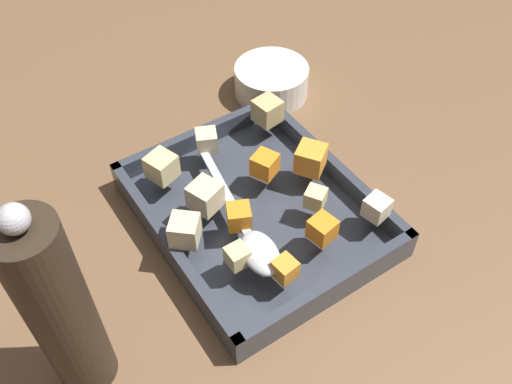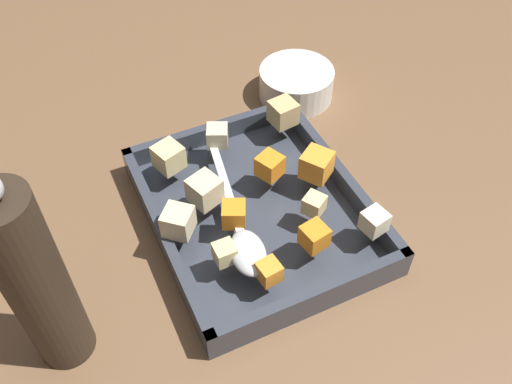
{
  "view_description": "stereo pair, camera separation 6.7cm",
  "coord_description": "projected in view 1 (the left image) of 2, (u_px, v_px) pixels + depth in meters",
  "views": [
    {
      "loc": [
        0.36,
        -0.23,
        0.55
      ],
      "look_at": [
        -0.01,
        0.02,
        0.05
      ],
      "focal_mm": 39.78,
      "sensor_mm": 36.0,
      "label": 1
    },
    {
      "loc": [
        0.4,
        -0.17,
        0.55
      ],
      "look_at": [
        -0.01,
        0.02,
        0.05
      ],
      "focal_mm": 39.78,
      "sensor_mm": 36.0,
      "label": 2
    }
  ],
  "objects": [
    {
      "name": "carrot_chunk_near_left",
      "position": [
        311.0,
        159.0,
        0.7
      ],
      "size": [
        0.05,
        0.05,
        0.03
      ],
      "primitive_type": "cube",
      "rotation": [
        0.0,
        0.0,
        2.17
      ],
      "color": "orange",
      "rests_on": "baking_dish"
    },
    {
      "name": "potato_chunk_center",
      "position": [
        315.0,
        198.0,
        0.66
      ],
      "size": [
        0.03,
        0.03,
        0.02
      ],
      "primitive_type": "cube",
      "rotation": [
        0.0,
        0.0,
        3.7
      ],
      "color": "#E0CC89",
      "rests_on": "baking_dish"
    },
    {
      "name": "baking_dish",
      "position": [
        256.0,
        213.0,
        0.7
      ],
      "size": [
        0.3,
        0.25,
        0.04
      ],
      "color": "#333842",
      "rests_on": "ground_plane"
    },
    {
      "name": "ground_plane",
      "position": [
        249.0,
        229.0,
        0.7
      ],
      "size": [
        4.0,
        4.0,
        0.0
      ],
      "primitive_type": "plane",
      "color": "brown"
    },
    {
      "name": "pepper_mill",
      "position": [
        60.0,
        311.0,
        0.49
      ],
      "size": [
        0.06,
        0.06,
        0.26
      ],
      "color": "#2D2319",
      "rests_on": "ground_plane"
    },
    {
      "name": "potato_chunk_heap_top",
      "position": [
        237.0,
        256.0,
        0.61
      ],
      "size": [
        0.02,
        0.02,
        0.02
      ],
      "primitive_type": "cube",
      "rotation": [
        0.0,
        0.0,
        1.58
      ],
      "color": "#E0CC89",
      "rests_on": "baking_dish"
    },
    {
      "name": "carrot_chunk_front_center",
      "position": [
        265.0,
        165.0,
        0.7
      ],
      "size": [
        0.04,
        0.04,
        0.03
      ],
      "primitive_type": "cube",
      "rotation": [
        0.0,
        0.0,
        5.14
      ],
      "color": "orange",
      "rests_on": "baking_dish"
    },
    {
      "name": "carrot_chunk_mid_left",
      "position": [
        239.0,
        216.0,
        0.64
      ],
      "size": [
        0.04,
        0.04,
        0.03
      ],
      "primitive_type": "cube",
      "rotation": [
        0.0,
        0.0,
        5.84
      ],
      "color": "orange",
      "rests_on": "baking_dish"
    },
    {
      "name": "potato_chunk_heap_side",
      "position": [
        207.0,
        140.0,
        0.73
      ],
      "size": [
        0.04,
        0.04,
        0.03
      ],
      "primitive_type": "cube",
      "rotation": [
        0.0,
        0.0,
        5.86
      ],
      "color": "beige",
      "rests_on": "baking_dish"
    },
    {
      "name": "potato_chunk_mid_right",
      "position": [
        267.0,
        111.0,
        0.76
      ],
      "size": [
        0.04,
        0.04,
        0.03
      ],
      "primitive_type": "cube",
      "rotation": [
        0.0,
        0.0,
        0.14
      ],
      "color": "tan",
      "rests_on": "baking_dish"
    },
    {
      "name": "potato_chunk_corner_se",
      "position": [
        377.0,
        208.0,
        0.65
      ],
      "size": [
        0.03,
        0.03,
        0.03
      ],
      "primitive_type": "cube",
      "rotation": [
        0.0,
        0.0,
        3.34
      ],
      "color": "beige",
      "rests_on": "baking_dish"
    },
    {
      "name": "potato_chunk_rim_edge",
      "position": [
        184.0,
        230.0,
        0.63
      ],
      "size": [
        0.04,
        0.04,
        0.03
      ],
      "primitive_type": "cube",
      "rotation": [
        0.0,
        0.0,
        2.42
      ],
      "color": "beige",
      "rests_on": "baking_dish"
    },
    {
      "name": "small_prep_bowl",
      "position": [
        271.0,
        81.0,
        0.86
      ],
      "size": [
        0.11,
        0.11,
        0.05
      ],
      "primitive_type": "cylinder",
      "color": "silver",
      "rests_on": "ground_plane"
    },
    {
      "name": "potato_chunk_far_right",
      "position": [
        205.0,
        196.0,
        0.66
      ],
      "size": [
        0.04,
        0.04,
        0.03
      ],
      "primitive_type": "cube",
      "rotation": [
        0.0,
        0.0,
        0.34
      ],
      "color": "beige",
      "rests_on": "baking_dish"
    },
    {
      "name": "carrot_chunk_corner_nw",
      "position": [
        322.0,
        229.0,
        0.63
      ],
      "size": [
        0.03,
        0.03,
        0.03
      ],
      "primitive_type": "cube",
      "rotation": [
        0.0,
        0.0,
        1.75
      ],
      "color": "orange",
      "rests_on": "baking_dish"
    },
    {
      "name": "serving_spoon",
      "position": [
        255.0,
        244.0,
        0.62
      ],
      "size": [
        0.21,
        0.06,
        0.02
      ],
      "rotation": [
        0.0,
        0.0,
        2.97
      ],
      "color": "silver",
      "rests_on": "baking_dish"
    },
    {
      "name": "potato_chunk_far_left",
      "position": [
        162.0,
        167.0,
        0.69
      ],
      "size": [
        0.04,
        0.04,
        0.03
      ],
      "primitive_type": "cube",
      "rotation": [
        0.0,
        0.0,
        3.47
      ],
      "color": "#E0CC89",
      "rests_on": "baking_dish"
    },
    {
      "name": "carrot_chunk_corner_ne",
      "position": [
        285.0,
        269.0,
        0.6
      ],
      "size": [
        0.03,
        0.03,
        0.02
      ],
      "primitive_type": "cube",
      "rotation": [
        0.0,
        0.0,
        1.69
      ],
      "color": "orange",
      "rests_on": "baking_dish"
    }
  ]
}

